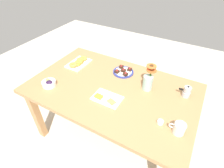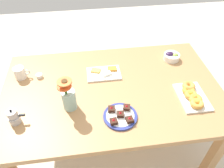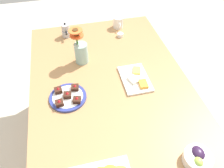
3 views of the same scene
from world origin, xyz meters
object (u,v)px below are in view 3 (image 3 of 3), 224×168
at_px(dessert_plate, 68,97).
at_px(flower_vase, 81,51).
at_px(dining_table, 112,97).
at_px(jam_cup_honey, 120,35).
at_px(cheese_platter, 136,79).
at_px(moka_pot, 66,31).
at_px(coffee_mug, 118,22).
at_px(grape_bowl, 197,158).

height_order(dessert_plate, flower_vase, flower_vase).
xyz_separation_m(dining_table, flower_vase, (-0.30, -0.15, 0.18)).
bearing_deg(jam_cup_honey, flower_vase, -55.11).
bearing_deg(cheese_platter, moka_pot, -147.32).
relative_size(coffee_mug, moka_pot, 1.00).
relative_size(grape_bowl, dessert_plate, 0.60).
bearing_deg(dining_table, jam_cup_honey, 160.13).
xyz_separation_m(dining_table, dessert_plate, (0.02, -0.27, 0.10)).
height_order(grape_bowl, jam_cup_honey, grape_bowl).
height_order(dessert_plate, moka_pot, moka_pot).
height_order(grape_bowl, flower_vase, flower_vase).
bearing_deg(dining_table, coffee_mug, 162.64).
relative_size(coffee_mug, jam_cup_honey, 2.47).
relative_size(grape_bowl, cheese_platter, 0.51).
xyz_separation_m(dining_table, cheese_platter, (-0.04, 0.16, 0.10)).
distance_m(cheese_platter, moka_pot, 0.72).
bearing_deg(coffee_mug, cheese_platter, -4.20).
relative_size(coffee_mug, cheese_platter, 0.46).
height_order(cheese_platter, jam_cup_honey, cheese_platter).
xyz_separation_m(grape_bowl, dessert_plate, (-0.53, -0.55, -0.02)).
distance_m(coffee_mug, moka_pot, 0.44).
height_order(grape_bowl, dessert_plate, grape_bowl).
bearing_deg(flower_vase, moka_pot, -167.33).
distance_m(grape_bowl, flower_vase, 0.95).
xyz_separation_m(coffee_mug, flower_vase, (0.38, -0.36, 0.04)).
bearing_deg(dessert_plate, cheese_platter, 97.22).
distance_m(grape_bowl, cheese_platter, 0.60).
relative_size(dining_table, moka_pot, 13.45).
height_order(cheese_platter, moka_pot, moka_pot).
xyz_separation_m(dining_table, jam_cup_honey, (-0.54, 0.19, 0.10)).
height_order(jam_cup_honey, dessert_plate, dessert_plate).
xyz_separation_m(dessert_plate, moka_pot, (-0.66, 0.05, 0.04)).
distance_m(dining_table, jam_cup_honey, 0.58).
bearing_deg(dessert_plate, jam_cup_honey, 139.86).
bearing_deg(jam_cup_honey, coffee_mug, 173.05).
distance_m(grape_bowl, jam_cup_honey, 1.09).
distance_m(dining_table, cheese_platter, 0.19).
bearing_deg(cheese_platter, coffee_mug, 175.80).
xyz_separation_m(grape_bowl, flower_vase, (-0.85, -0.43, 0.06)).
height_order(coffee_mug, grape_bowl, coffee_mug).
distance_m(jam_cup_honey, dessert_plate, 0.73).
bearing_deg(cheese_platter, grape_bowl, 11.14).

